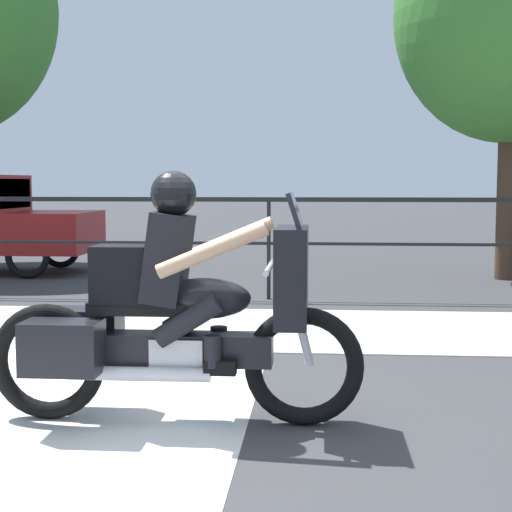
# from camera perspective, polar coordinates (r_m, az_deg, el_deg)

# --- Properties ---
(ground_plane) EXTENTS (120.00, 120.00, 0.00)m
(ground_plane) POSITION_cam_1_polar(r_m,az_deg,el_deg) (5.03, -3.12, -12.47)
(ground_plane) COLOR #38383A
(sidewalk_band) EXTENTS (44.00, 2.40, 0.01)m
(sidewalk_band) POSITION_cam_1_polar(r_m,az_deg,el_deg) (8.32, 0.02, -5.25)
(sidewalk_band) COLOR #B7B2A8
(sidewalk_band) RESTS_ON ground
(crosswalk_band) EXTENTS (3.00, 6.00, 0.01)m
(crosswalk_band) POSITION_cam_1_polar(r_m,az_deg,el_deg) (5.18, -18.08, -12.18)
(crosswalk_band) COLOR silver
(crosswalk_band) RESTS_ON ground
(fence_railing) EXTENTS (36.00, 0.05, 1.34)m
(fence_railing) POSITION_cam_1_polar(r_m,az_deg,el_deg) (10.25, 0.94, 2.67)
(fence_railing) COLOR black
(fence_railing) RESTS_ON ground
(motorcycle) EXTENTS (2.43, 0.76, 1.62)m
(motorcycle) POSITION_cam_1_polar(r_m,az_deg,el_deg) (5.03, -5.95, -4.10)
(motorcycle) COLOR black
(motorcycle) RESTS_ON ground
(tree_behind_sign) EXTENTS (3.61, 3.61, 6.12)m
(tree_behind_sign) POSITION_cam_1_polar(r_m,az_deg,el_deg) (13.24, 18.11, 16.37)
(tree_behind_sign) COLOR #473323
(tree_behind_sign) RESTS_ON ground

